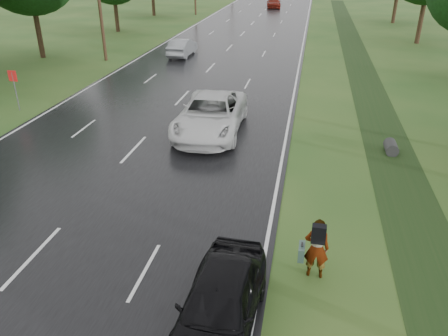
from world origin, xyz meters
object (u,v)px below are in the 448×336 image
white_pickup (211,115)px  dark_sedan (219,304)px  silver_sedan (182,47)px  pedestrian (316,248)px  road_sign (14,82)px

white_pickup → dark_sedan: bearing=-78.0°
white_pickup → silver_sedan: white_pickup is taller
pedestrian → dark_sedan: pedestrian is taller
road_sign → white_pickup: 11.58m
white_pickup → road_sign: bearing=172.4°
white_pickup → dark_sedan: (3.00, -12.39, -0.15)m
pedestrian → silver_sedan: 29.30m
white_pickup → dark_sedan: size_ratio=1.47×
pedestrian → dark_sedan: size_ratio=0.41×
road_sign → white_pickup: road_sign is taller
pedestrian → dark_sedan: (-2.18, -2.41, -0.15)m
silver_sedan → white_pickup: bearing=110.8°
pedestrian → silver_sedan: (-11.53, 26.94, -0.18)m
pedestrian → silver_sedan: bearing=-65.7°
dark_sedan → white_pickup: bearing=106.2°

